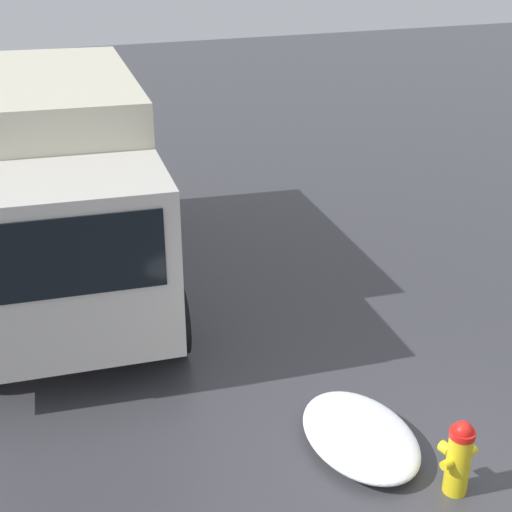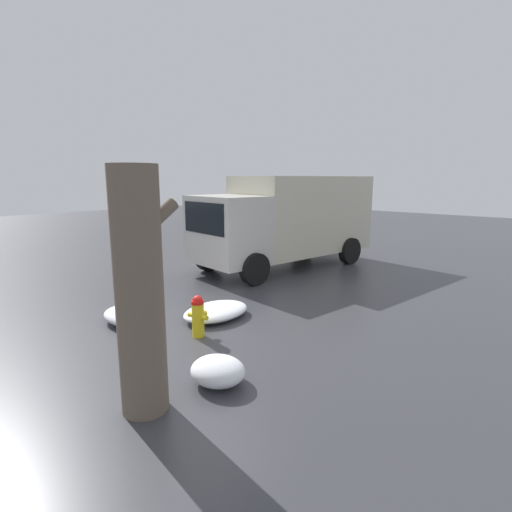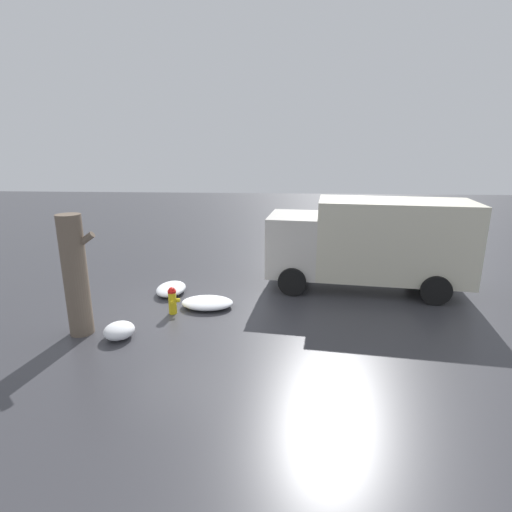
% 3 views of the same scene
% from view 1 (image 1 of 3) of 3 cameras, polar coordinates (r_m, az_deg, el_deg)
% --- Properties ---
extents(ground_plane, '(60.00, 60.00, 0.00)m').
position_cam_1_polar(ground_plane, '(7.33, 15.56, -17.62)').
color(ground_plane, '#38383D').
extents(fire_hydrant, '(0.34, 0.44, 0.79)m').
position_cam_1_polar(fire_hydrant, '(7.07, 15.91, -15.14)').
color(fire_hydrant, yellow).
rests_on(fire_hydrant, ground_plane).
extents(delivery_truck, '(6.62, 3.13, 2.96)m').
position_cam_1_polar(delivery_truck, '(10.60, -15.23, 6.12)').
color(delivery_truck, beige).
rests_on(delivery_truck, ground_plane).
extents(snow_pile_by_tree, '(1.52, 1.05, 0.29)m').
position_cam_1_polar(snow_pile_by_tree, '(7.55, 8.31, -13.99)').
color(snow_pile_by_tree, white).
rests_on(snow_pile_by_tree, ground_plane).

